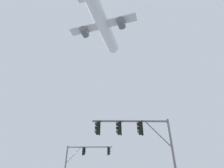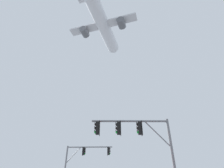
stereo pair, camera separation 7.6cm
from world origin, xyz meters
TOP-DOWN VIEW (x-y plane):
  - signal_pole_near at (2.31, 6.31)m, footprint 5.64×0.59m
  - signal_pole_far at (-3.73, 17.75)m, footprint 5.97×0.49m
  - airplane at (-3.56, 34.78)m, footprint 22.67×29.35m

SIDE VIEW (x-z plane):
  - signal_pole_near at x=2.31m, z-range 1.56..7.24m
  - signal_pole_far at x=-3.73m, z-range 1.54..7.62m
  - airplane at x=-3.56m, z-range 44.11..52.17m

